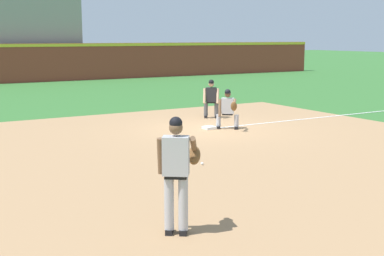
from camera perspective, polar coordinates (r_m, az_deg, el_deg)
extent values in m
plane|color=#336B2D|center=(17.88, 1.84, -0.11)|extent=(160.00, 160.00, 0.00)
cube|color=#A87F56|center=(13.13, 0.72, -3.69)|extent=(18.00, 18.00, 0.01)
cube|color=white|center=(21.45, 14.82, 1.24)|extent=(11.41, 0.10, 0.00)
cube|color=white|center=(17.87, 1.84, 0.03)|extent=(0.38, 0.38, 0.09)
sphere|color=white|center=(12.88, 1.09, -3.81)|extent=(0.07, 0.07, 0.07)
cube|color=black|center=(8.54, -2.41, -10.88)|extent=(0.24, 0.28, 0.09)
cylinder|color=#B2B2B7|center=(8.35, -2.47, -8.05)|extent=(0.15, 0.15, 0.84)
cube|color=black|center=(8.52, -0.91, -10.93)|extent=(0.24, 0.28, 0.09)
cylinder|color=#B2B2B7|center=(8.33, -0.95, -8.10)|extent=(0.15, 0.15, 0.84)
cube|color=black|center=(8.22, -1.72, -5.15)|extent=(0.39, 0.36, 0.06)
cube|color=#B2B2B7|center=(8.14, -1.74, -2.98)|extent=(0.47, 0.43, 0.60)
sphere|color=brown|center=(8.08, -1.73, 0.03)|extent=(0.21, 0.21, 0.21)
sphere|color=black|center=(8.07, -1.74, 0.52)|extent=(0.20, 0.20, 0.20)
cube|color=black|center=(8.16, -1.66, 0.45)|extent=(0.20, 0.19, 0.02)
cylinder|color=brown|center=(8.25, -3.40, -3.00)|extent=(0.18, 0.21, 0.59)
cylinder|color=brown|center=(8.39, 0.19, -1.94)|extent=(0.38, 0.48, 0.41)
ellipsoid|color=brown|center=(8.50, 0.24, -2.93)|extent=(0.34, 0.36, 0.34)
cube|color=black|center=(17.89, 4.74, 0.01)|extent=(0.25, 0.27, 0.09)
cylinder|color=#B2B2B7|center=(17.89, 4.76, 0.77)|extent=(0.15, 0.15, 0.40)
cube|color=black|center=(17.93, 2.83, 0.06)|extent=(0.25, 0.27, 0.09)
cylinder|color=#B2B2B7|center=(17.94, 2.85, 0.82)|extent=(0.15, 0.15, 0.40)
cube|color=black|center=(17.88, 3.81, 1.49)|extent=(0.39, 0.37, 0.06)
cube|color=#B2B2B7|center=(17.84, 3.82, 2.38)|extent=(0.46, 0.44, 0.52)
sphere|color=brown|center=(17.77, 3.83, 3.62)|extent=(0.21, 0.21, 0.21)
sphere|color=black|center=(17.77, 3.83, 3.85)|extent=(0.20, 0.20, 0.20)
cube|color=black|center=(17.68, 3.81, 3.74)|extent=(0.20, 0.19, 0.02)
cylinder|color=brown|center=(17.39, 4.54, 2.67)|extent=(0.44, 0.51, 0.24)
cylinder|color=brown|center=(17.77, 2.99, 2.17)|extent=(0.22, 0.24, 0.58)
ellipsoid|color=brown|center=(17.19, 4.48, 2.33)|extent=(0.29, 0.30, 0.35)
cube|color=black|center=(20.30, 2.61, 1.19)|extent=(0.24, 0.28, 0.09)
cylinder|color=#515154|center=(20.30, 2.62, 2.00)|extent=(0.15, 0.15, 0.50)
cube|color=black|center=(20.32, 1.48, 1.20)|extent=(0.24, 0.28, 0.09)
cylinder|color=#515154|center=(20.32, 1.49, 2.02)|extent=(0.15, 0.15, 0.50)
cube|color=black|center=(20.27, 2.06, 2.77)|extent=(0.39, 0.36, 0.06)
cube|color=#232326|center=(20.24, 2.06, 3.58)|extent=(0.47, 0.43, 0.54)
sphere|color=tan|center=(20.18, 2.07, 4.70)|extent=(0.21, 0.21, 0.21)
sphere|color=black|center=(20.18, 2.07, 4.90)|extent=(0.20, 0.20, 0.20)
cube|color=black|center=(20.09, 2.06, 4.81)|extent=(0.20, 0.19, 0.02)
cylinder|color=tan|center=(20.09, 2.76, 3.44)|extent=(0.26, 0.32, 0.56)
cylinder|color=tan|center=(20.11, 1.33, 3.45)|extent=(0.26, 0.32, 0.56)
cube|color=brown|center=(38.09, -16.32, 6.69)|extent=(48.00, 0.50, 2.60)
cube|color=gold|center=(38.04, -16.40, 8.46)|extent=(48.00, 0.54, 0.20)
cube|color=gray|center=(41.70, -17.74, 9.19)|extent=(7.27, 5.90, 6.00)
cube|color=gray|center=(39.63, -17.01, 8.83)|extent=(6.87, 0.85, 0.06)
cube|color=navy|center=(39.10, -19.51, 9.00)|extent=(0.47, 0.20, 0.44)
cube|color=navy|center=(39.22, -18.66, 9.05)|extent=(0.47, 0.20, 0.44)
cube|color=navy|center=(39.34, -17.82, 9.09)|extent=(0.47, 0.20, 0.44)
cube|color=navy|center=(39.48, -16.97, 9.13)|extent=(0.47, 0.20, 0.44)
cube|color=navy|center=(39.63, -16.14, 9.17)|extent=(0.47, 0.20, 0.44)
cube|color=navy|center=(39.78, -15.31, 9.21)|extent=(0.47, 0.20, 0.44)
cube|color=navy|center=(39.94, -14.49, 9.25)|extent=(0.47, 0.20, 0.44)
cube|color=navy|center=(40.11, -13.67, 9.28)|extent=(0.47, 0.20, 0.44)
cube|color=navy|center=(40.29, -12.86, 9.31)|extent=(0.47, 0.20, 0.44)
cube|color=gray|center=(40.46, -17.34, 9.60)|extent=(6.87, 0.85, 0.06)
cube|color=navy|center=(39.93, -19.80, 9.78)|extent=(0.47, 0.20, 0.44)
cube|color=navy|center=(40.05, -18.97, 9.82)|extent=(0.47, 0.20, 0.44)
cube|color=navy|center=(40.18, -18.13, 9.86)|extent=(0.47, 0.20, 0.44)
cube|color=navy|center=(40.31, -17.31, 9.90)|extent=(0.47, 0.20, 0.44)
cube|color=navy|center=(40.45, -16.49, 9.94)|extent=(0.47, 0.20, 0.44)
cube|color=navy|center=(40.60, -15.67, 9.98)|extent=(0.47, 0.20, 0.44)
cube|color=navy|center=(40.76, -14.86, 10.01)|extent=(0.47, 0.20, 0.44)
cube|color=navy|center=(40.93, -14.06, 10.04)|extent=(0.47, 0.20, 0.44)
cube|color=navy|center=(41.10, -13.26, 10.07)|extent=(0.47, 0.20, 0.44)
cube|color=gray|center=(41.29, -17.66, 10.34)|extent=(6.87, 0.85, 0.06)
cube|color=navy|center=(40.89, -19.26, 10.56)|extent=(0.47, 0.20, 0.44)
cube|color=navy|center=(41.01, -18.44, 10.60)|extent=(0.47, 0.20, 0.44)
cube|color=navy|center=(41.15, -17.63, 10.64)|extent=(0.47, 0.20, 0.44)
cube|color=navy|center=(41.29, -16.82, 10.68)|extent=(0.47, 0.20, 0.44)
cube|color=navy|center=(41.43, -16.02, 10.71)|extent=(0.47, 0.20, 0.44)
cube|color=navy|center=(41.59, -15.22, 10.74)|extent=(0.47, 0.20, 0.44)
cube|color=navy|center=(41.75, -14.43, 10.77)|extent=(0.47, 0.20, 0.44)
cube|color=navy|center=(41.92, -13.65, 10.79)|extent=(0.47, 0.20, 0.44)
cube|color=gray|center=(42.13, -17.97, 11.05)|extent=(6.87, 0.85, 0.06)
cube|color=navy|center=(41.74, -19.54, 11.28)|extent=(0.47, 0.20, 0.44)
cube|color=navy|center=(41.86, -18.74, 11.31)|extent=(0.47, 0.20, 0.44)
cube|color=navy|center=(41.99, -17.94, 11.35)|extent=(0.47, 0.20, 0.44)
cube|color=navy|center=(42.13, -17.14, 11.38)|extent=(0.47, 0.20, 0.44)
cube|color=navy|center=(42.27, -16.35, 11.41)|extent=(0.47, 0.20, 0.44)
cube|color=navy|center=(42.42, -15.57, 11.44)|extent=(0.47, 0.20, 0.44)
cube|color=navy|center=(42.58, -14.79, 11.47)|extent=(0.47, 0.20, 0.44)
cube|color=navy|center=(42.75, -14.02, 11.49)|extent=(0.47, 0.20, 0.44)
cube|color=gray|center=(42.98, -18.27, 11.74)|extent=(6.87, 0.85, 0.06)
cube|color=navy|center=(42.60, -19.81, 11.96)|extent=(0.47, 0.20, 0.44)
cube|color=navy|center=(42.72, -19.02, 12.00)|extent=(0.47, 0.20, 0.44)
cube|color=navy|center=(42.84, -18.24, 12.03)|extent=(0.47, 0.20, 0.44)
cube|color=navy|center=(42.98, -17.45, 12.06)|extent=(0.47, 0.20, 0.44)
cube|color=navy|center=(43.12, -16.68, 12.09)|extent=(0.47, 0.20, 0.44)
cube|color=navy|center=(43.27, -15.91, 12.11)|extent=(0.47, 0.20, 0.44)
cube|color=navy|center=(43.42, -15.14, 12.14)|extent=(0.47, 0.20, 0.44)
cube|color=navy|center=(43.59, -14.38, 12.16)|extent=(0.47, 0.20, 0.44)
cube|color=gray|center=(43.84, -18.55, 12.39)|extent=(6.87, 0.85, 0.06)
cube|color=navy|center=(43.58, -19.30, 12.65)|extent=(0.47, 0.20, 0.44)
cube|color=navy|center=(43.70, -18.52, 12.68)|extent=(0.47, 0.20, 0.44)
cube|color=navy|center=(43.83, -17.75, 12.71)|extent=(0.47, 0.20, 0.44)
cube|color=navy|center=(43.97, -16.99, 12.74)|extent=(0.47, 0.20, 0.44)
cube|color=navy|center=(44.12, -16.23, 12.76)|extent=(0.47, 0.20, 0.44)
cube|color=navy|center=(44.27, -15.48, 12.78)|extent=(0.47, 0.20, 0.44)
cube|color=navy|center=(44.43, -14.73, 12.80)|extent=(0.47, 0.20, 0.44)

